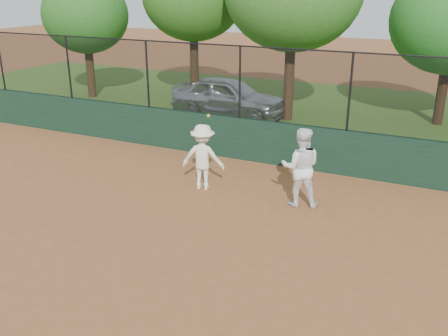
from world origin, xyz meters
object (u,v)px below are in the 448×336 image
at_px(tree_0, 85,15).
at_px(parked_car, 228,97).
at_px(player_main, 203,157).
at_px(player_second, 301,167).

bearing_deg(tree_0, parked_car, -4.53).
height_order(player_main, tree_0, tree_0).
height_order(player_second, player_main, player_main).
distance_m(parked_car, tree_0, 7.39).
height_order(player_second, tree_0, tree_0).
relative_size(parked_car, player_main, 2.17).
xyz_separation_m(parked_car, player_main, (2.35, -6.62, 0.08)).
bearing_deg(parked_car, player_main, -158.93).
distance_m(parked_car, player_main, 7.02).
bearing_deg(player_main, player_second, 1.74).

